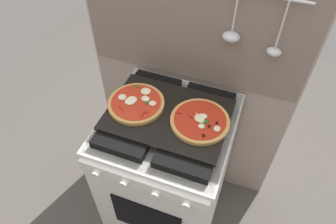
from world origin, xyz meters
The scene contains 6 objects.
ground_plane centered at (0.00, 0.00, 0.00)m, with size 4.00×4.00×0.00m, color #4C4742.
kitchen_backsplash centered at (0.00, 0.33, 0.79)m, with size 1.10×0.09×1.55m.
stove centered at (0.00, 0.00, 0.45)m, with size 0.60×0.64×0.90m.
baking_tray centered at (0.00, 0.00, 0.91)m, with size 0.54×0.38×0.02m, color black.
pizza_left centered at (-0.16, 0.00, 0.93)m, with size 0.26×0.26×0.03m.
pizza_right centered at (0.15, 0.00, 0.93)m, with size 0.26×0.26×0.03m.
Camera 1 is at (0.33, -0.87, 1.94)m, focal length 33.13 mm.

